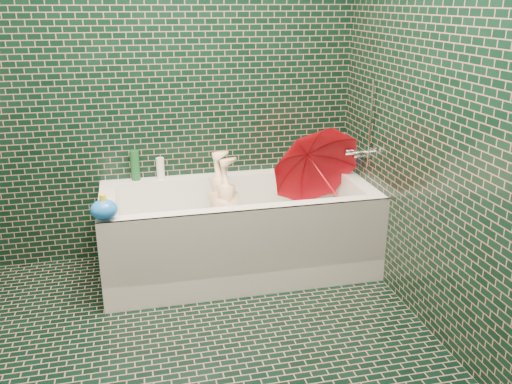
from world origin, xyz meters
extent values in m
plane|color=black|center=(0.00, 0.00, 0.00)|extent=(2.80, 2.80, 0.00)
plane|color=black|center=(0.00, 1.40, 1.25)|extent=(2.80, 0.00, 2.80)
plane|color=black|center=(0.00, -1.40, 1.25)|extent=(2.80, 0.00, 2.80)
plane|color=black|center=(1.30, 0.00, 1.25)|extent=(0.00, 2.80, 2.80)
cube|color=white|center=(0.45, 1.02, 0.07)|extent=(1.70, 0.75, 0.15)
cube|color=white|center=(0.45, 1.35, 0.35)|extent=(1.70, 0.10, 0.40)
cube|color=white|center=(0.45, 0.70, 0.35)|extent=(1.70, 0.10, 0.40)
cube|color=white|center=(1.25, 1.02, 0.35)|extent=(0.10, 0.55, 0.40)
cube|color=white|center=(-0.35, 1.02, 0.35)|extent=(0.10, 0.55, 0.40)
cube|color=white|center=(0.45, 0.66, 0.28)|extent=(1.70, 0.02, 0.55)
cube|color=green|center=(0.45, 1.02, 0.16)|extent=(1.35, 0.47, 0.01)
cube|color=silver|center=(0.45, 1.02, 0.30)|extent=(1.48, 0.53, 0.00)
cylinder|color=silver|center=(1.28, 1.02, 0.73)|extent=(0.14, 0.05, 0.05)
cylinder|color=silver|center=(1.20, 1.08, 0.73)|extent=(0.05, 0.04, 0.04)
cylinder|color=silver|center=(1.27, 0.92, 0.95)|extent=(0.01, 0.01, 0.55)
imported|color=beige|center=(0.39, 1.04, 0.31)|extent=(0.95, 0.38, 0.29)
imported|color=red|center=(0.99, 0.99, 0.61)|extent=(0.76, 0.77, 0.82)
imported|color=white|center=(1.25, 1.35, 0.55)|extent=(0.12, 0.12, 0.24)
imported|color=#3F1D6F|center=(1.25, 1.31, 0.55)|extent=(0.12, 0.12, 0.21)
imported|color=#154A24|center=(1.13, 1.36, 0.55)|extent=(0.17, 0.17, 0.18)
cylinder|color=#154A24|center=(1.00, 1.33, 0.65)|extent=(0.07, 0.07, 0.21)
cylinder|color=silver|center=(1.25, 1.34, 0.64)|extent=(0.05, 0.05, 0.17)
cylinder|color=#154A24|center=(-0.17, 1.36, 0.65)|extent=(0.06, 0.06, 0.20)
cylinder|color=white|center=(-0.01, 1.35, 0.62)|extent=(0.07, 0.07, 0.14)
ellipsoid|color=yellow|center=(0.96, 1.36, 0.58)|extent=(0.09, 0.08, 0.06)
sphere|color=yellow|center=(1.00, 1.37, 0.62)|extent=(0.04, 0.04, 0.04)
cone|color=orange|center=(1.02, 1.37, 0.62)|extent=(0.02, 0.02, 0.02)
ellipsoid|color=blue|center=(-0.35, 0.69, 0.61)|extent=(0.16, 0.13, 0.11)
cylinder|color=yellow|center=(-0.35, 0.69, 0.68)|extent=(0.04, 0.04, 0.04)
camera|label=1|loc=(-0.17, -2.12, 1.68)|focal=38.00mm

